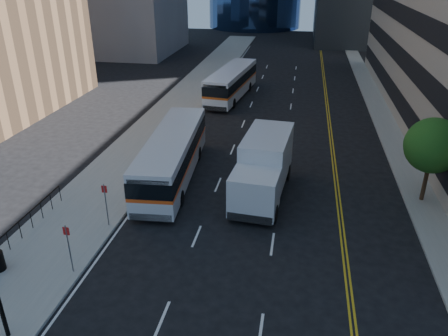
# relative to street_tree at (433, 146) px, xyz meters

# --- Properties ---
(ground) EXTENTS (160.00, 160.00, 0.00)m
(ground) POSITION_rel_street_tree_xyz_m (-9.00, -8.00, -3.64)
(ground) COLOR black
(ground) RESTS_ON ground
(sidewalk_west) EXTENTS (5.00, 90.00, 0.15)m
(sidewalk_west) POSITION_rel_street_tree_xyz_m (-19.50, 17.00, -3.57)
(sidewalk_west) COLOR gray
(sidewalk_west) RESTS_ON ground
(sidewalk_east) EXTENTS (2.00, 90.00, 0.15)m
(sidewalk_east) POSITION_rel_street_tree_xyz_m (-0.00, 17.00, -3.57)
(sidewalk_east) COLOR gray
(sidewalk_east) RESTS_ON ground
(street_tree) EXTENTS (3.20, 3.20, 5.10)m
(street_tree) POSITION_rel_street_tree_xyz_m (0.00, 0.00, 0.00)
(street_tree) COLOR #332114
(street_tree) RESTS_ON sidewalk_east
(bus_front) EXTENTS (3.44, 12.03, 3.06)m
(bus_front) POSITION_rel_street_tree_xyz_m (-15.60, 0.40, -1.97)
(bus_front) COLOR silver
(bus_front) RESTS_ON ground
(bus_rear) EXTENTS (3.89, 11.99, 3.04)m
(bus_rear) POSITION_rel_street_tree_xyz_m (-14.88, 20.12, -1.98)
(bus_rear) COLOR white
(bus_rear) RESTS_ON ground
(box_truck) EXTENTS (3.25, 7.79, 3.63)m
(box_truck) POSITION_rel_street_tree_xyz_m (-9.52, -0.84, -1.73)
(box_truck) COLOR silver
(box_truck) RESTS_ON ground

